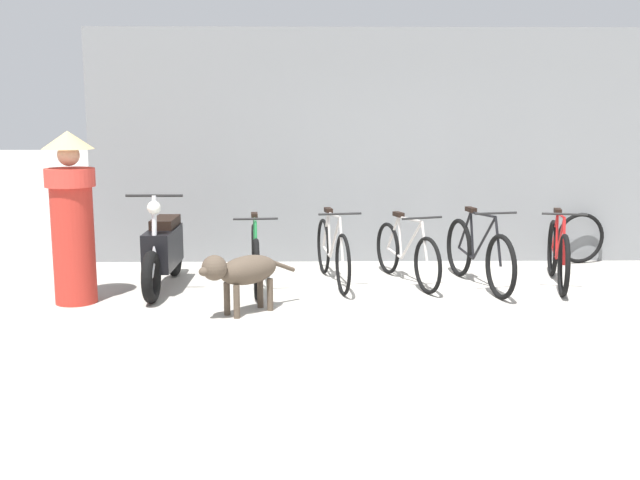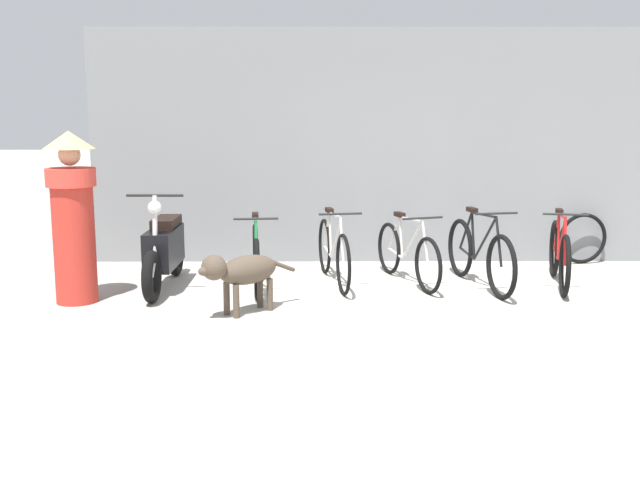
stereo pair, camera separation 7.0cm
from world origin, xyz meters
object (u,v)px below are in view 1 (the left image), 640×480
Objects in this scene: bicycle_1 at (333,252)px; stray_dog at (242,271)px; bicycle_3 at (478,255)px; bicycle_4 at (558,254)px; person_in_robes at (72,213)px; bicycle_2 at (406,254)px; spare_tire_left at (580,238)px; bicycle_0 at (255,258)px; motorcycle at (163,251)px.

stray_dog is (-0.90, -1.28, 0.06)m from bicycle_1.
bicycle_3 is 1.07× the size of bicycle_4.
person_in_robes reaches higher than bicycle_3.
bicycle_2 is at bearing -160.08° from person_in_robes.
spare_tire_left reaches higher than stray_dog.
stray_dog is at bearing -70.94° from bicycle_2.
person_in_robes is 2.66× the size of spare_tire_left.
bicycle_0 is at bearing -134.90° from stray_dog.
bicycle_0 is 4.20m from spare_tire_left.
bicycle_2 is 1.77× the size of stray_dog.
bicycle_4 is 5.16m from person_in_robes.
bicycle_1 is 1.05× the size of bicycle_4.
motorcycle is at bearing -165.61° from spare_tire_left.
bicycle_0 is at bearing -162.42° from spare_tire_left.
spare_tire_left is (4.00, 1.27, -0.01)m from bicycle_0.
person_in_robes is at bearing -70.79° from bicycle_4.
bicycle_0 is at bearing -154.64° from person_in_robes.
bicycle_3 is at bearing -74.96° from bicycle_4.
motorcycle is (-3.42, -0.03, 0.06)m from bicycle_3.
bicycle_1 reaches higher than bicycle_2.
bicycle_4 is at bearing -165.84° from person_in_robes.
bicycle_2 is 2.67m from motorcycle.
motorcycle is (-2.66, -0.23, 0.09)m from bicycle_2.
bicycle_1 is at bearing -156.16° from person_in_robes.
spare_tire_left is at bearing 102.27° from bicycle_0.
bicycle_4 is at bearing -119.65° from spare_tire_left.
motorcycle is 1.41m from stray_dog.
bicycle_2 is at bearing -155.66° from spare_tire_left.
bicycle_3 is at bearing 73.54° from bicycle_1.
bicycle_3 is 1.02× the size of person_in_robes.
bicycle_1 is 0.98× the size of bicycle_3.
bicycle_1 reaches higher than stray_dog.
stray_dog is 4.68m from spare_tire_left.
bicycle_0 is at bearing -77.03° from bicycle_4.
stray_dog is at bearing -59.63° from bicycle_4.
bicycle_2 is 0.79m from bicycle_3.
bicycle_1 is 0.96× the size of motorcycle.
motorcycle is 1.08m from person_in_robes.
bicycle_0 is at bearing -100.66° from bicycle_3.
motorcycle reaches higher than bicycle_0.
bicycle_1 is at bearing -107.93° from bicycle_3.
bicycle_1 is at bearing 98.64° from bicycle_0.
bicycle_2 is at bearing -83.12° from bicycle_4.
bicycle_0 is 1.80× the size of stray_dog.
person_in_robes reaches higher than spare_tire_left.
bicycle_1 is 1.60m from bicycle_3.
bicycle_0 is 1.07m from stray_dog.
person_in_robes is at bearing -52.46° from motorcycle.
bicycle_4 is 1.37m from spare_tire_left.
bicycle_1 is 1.00× the size of person_in_robes.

